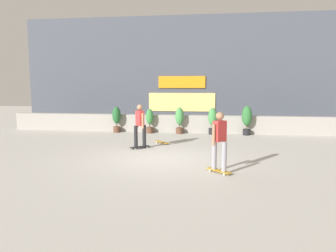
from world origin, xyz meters
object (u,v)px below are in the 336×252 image
potted_plant_2 (180,119)px  skater_far_right (140,124)px  potted_plant_0 (117,118)px  potted_plant_1 (150,120)px  skater_far_left (219,139)px  skateboard_near_camera (162,142)px  potted_plant_4 (247,118)px  potted_plant_3 (212,120)px

potted_plant_2 → skater_far_right: skater_far_right is taller
potted_plant_0 → potted_plant_2: size_ratio=1.01×
potted_plant_1 → potted_plant_2: (1.52, -0.00, 0.07)m
skater_far_left → skateboard_near_camera: skater_far_left is taller
potted_plant_4 → skater_far_right: skater_far_right is taller
potted_plant_0 → potted_plant_3: 4.88m
skater_far_left → skater_far_right: (-2.94, 3.05, 0.00)m
potted_plant_1 → potted_plant_3: 3.15m
potted_plant_0 → potted_plant_4: (6.54, -0.00, 0.08)m
potted_plant_1 → skateboard_near_camera: size_ratio=1.74×
potted_plant_0 → potted_plant_1: size_ratio=1.08×
potted_plant_4 → skateboard_near_camera: potted_plant_4 is taller
skater_far_left → potted_plant_4: bearing=78.5°
potted_plant_2 → potted_plant_3: bearing=0.0°
potted_plant_3 → skater_far_right: 4.84m
potted_plant_0 → potted_plant_2: 3.25m
potted_plant_1 → potted_plant_3: (3.15, 0.00, 0.07)m
potted_plant_3 → skater_far_right: skater_far_right is taller
potted_plant_3 → skateboard_near_camera: (-2.07, -2.86, -0.67)m
potted_plant_0 → potted_plant_3: potted_plant_0 is taller
potted_plant_1 → skateboard_near_camera: potted_plant_1 is taller
potted_plant_3 → potted_plant_4: bearing=-0.0°
potted_plant_1 → skater_far_right: 4.03m
skater_far_right → skateboard_near_camera: (0.66, 1.14, -0.88)m
potted_plant_0 → potted_plant_4: size_ratio=0.93×
potted_plant_4 → skater_far_left: size_ratio=0.85×
potted_plant_3 → skateboard_near_camera: 3.59m
skater_far_left → skateboard_near_camera: (-2.28, 4.20, -0.88)m
potted_plant_1 → potted_plant_2: potted_plant_2 is taller
skater_far_right → potted_plant_2: bearing=74.7°
skater_far_right → potted_plant_1: bearing=96.1°
potted_plant_1 → skater_far_left: skater_far_left is taller
potted_plant_1 → potted_plant_4: potted_plant_4 is taller
potted_plant_2 → potted_plant_3: 1.63m
skater_far_left → potted_plant_0: bearing=125.9°
potted_plant_1 → potted_plant_0: bearing=180.0°
skater_far_left → skateboard_near_camera: size_ratio=2.39×
potted_plant_0 → potted_plant_1: bearing=0.0°
potted_plant_1 → potted_plant_3: size_ratio=0.93×
skater_far_left → potted_plant_1: bearing=115.5°
potted_plant_0 → skater_far_left: skater_far_left is taller
potted_plant_3 → skater_far_left: (0.22, -7.05, 0.20)m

